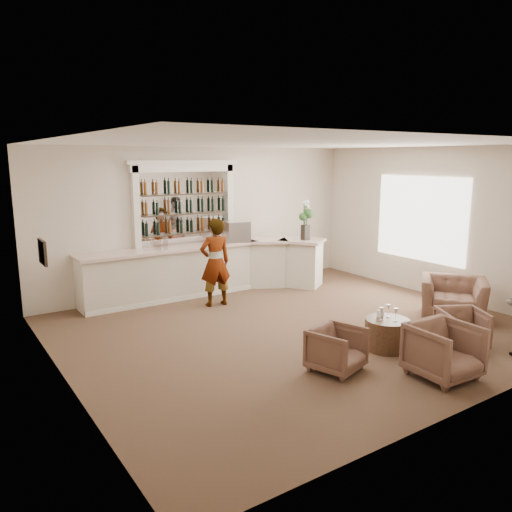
# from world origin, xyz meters

# --- Properties ---
(ground) EXTENTS (8.00, 8.00, 0.00)m
(ground) POSITION_xyz_m (0.00, 0.00, 0.00)
(ground) COLOR brown
(ground) RESTS_ON ground
(room_shell) EXTENTS (8.04, 7.02, 3.32)m
(room_shell) POSITION_xyz_m (0.16, 0.71, 2.34)
(room_shell) COLOR beige
(room_shell) RESTS_ON ground
(bar_counter) EXTENTS (5.72, 1.80, 1.14)m
(bar_counter) POSITION_xyz_m (-0.16, 3.00, 0.57)
(bar_counter) COLOR silver
(bar_counter) RESTS_ON ground
(back_bar_alcove) EXTENTS (2.64, 0.25, 3.00)m
(back_bar_alcove) POSITION_xyz_m (-0.50, 3.41, 2.03)
(back_bar_alcove) COLOR white
(back_bar_alcove) RESTS_ON ground
(cocktail_table) EXTENTS (0.71, 0.71, 0.50)m
(cocktail_table) POSITION_xyz_m (0.63, -1.57, 0.25)
(cocktail_table) COLOR brown
(cocktail_table) RESTS_ON ground
(sommelier) EXTENTS (0.71, 0.50, 1.84)m
(sommelier) POSITION_xyz_m (-0.48, 2.11, 0.92)
(sommelier) COLOR gray
(sommelier) RESTS_ON ground
(armchair_left) EXTENTS (0.88, 0.90, 0.65)m
(armchair_left) POSITION_xyz_m (-0.63, -1.75, 0.33)
(armchair_left) COLOR brown
(armchair_left) RESTS_ON ground
(armchair_center) EXTENTS (0.88, 0.91, 0.79)m
(armchair_center) POSITION_xyz_m (0.46, -2.76, 0.39)
(armchair_center) COLOR brown
(armchair_center) RESTS_ON ground
(armchair_right) EXTENTS (0.94, 0.95, 0.64)m
(armchair_right) POSITION_xyz_m (1.70, -2.21, 0.32)
(armchair_right) COLOR brown
(armchair_right) RESTS_ON ground
(armchair_far) EXTENTS (1.54, 1.57, 0.77)m
(armchair_far) POSITION_xyz_m (2.95, -1.16, 0.39)
(armchair_far) COLOR brown
(armchair_far) RESTS_ON ground
(espresso_machine) EXTENTS (0.61, 0.53, 0.48)m
(espresso_machine) POSITION_xyz_m (0.57, 2.97, 1.38)
(espresso_machine) COLOR silver
(espresso_machine) RESTS_ON bar_counter
(flower_vase) EXTENTS (0.25, 0.25, 0.94)m
(flower_vase) POSITION_xyz_m (2.08, 2.30, 1.67)
(flower_vase) COLOR black
(flower_vase) RESTS_ON bar_counter
(wine_glass_bar_left) EXTENTS (0.07, 0.07, 0.21)m
(wine_glass_bar_left) POSITION_xyz_m (-1.26, 3.00, 1.25)
(wine_glass_bar_left) COLOR white
(wine_glass_bar_left) RESTS_ON bar_counter
(wine_glass_bar_right) EXTENTS (0.07, 0.07, 0.21)m
(wine_glass_bar_right) POSITION_xyz_m (-1.12, 2.99, 1.25)
(wine_glass_bar_right) COLOR white
(wine_glass_bar_right) RESTS_ON bar_counter
(wine_glass_tbl_a) EXTENTS (0.07, 0.07, 0.21)m
(wine_glass_tbl_a) POSITION_xyz_m (0.51, -1.54, 0.60)
(wine_glass_tbl_a) COLOR white
(wine_glass_tbl_a) RESTS_ON cocktail_table
(wine_glass_tbl_b) EXTENTS (0.07, 0.07, 0.21)m
(wine_glass_tbl_b) POSITION_xyz_m (0.73, -1.49, 0.60)
(wine_glass_tbl_b) COLOR white
(wine_glass_tbl_b) RESTS_ON cocktail_table
(wine_glass_tbl_c) EXTENTS (0.07, 0.07, 0.21)m
(wine_glass_tbl_c) POSITION_xyz_m (0.67, -1.70, 0.60)
(wine_glass_tbl_c) COLOR white
(wine_glass_tbl_c) RESTS_ON cocktail_table
(napkin_holder) EXTENTS (0.08, 0.08, 0.12)m
(napkin_holder) POSITION_xyz_m (0.61, -1.43, 0.56)
(napkin_holder) COLOR white
(napkin_holder) RESTS_ON cocktail_table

